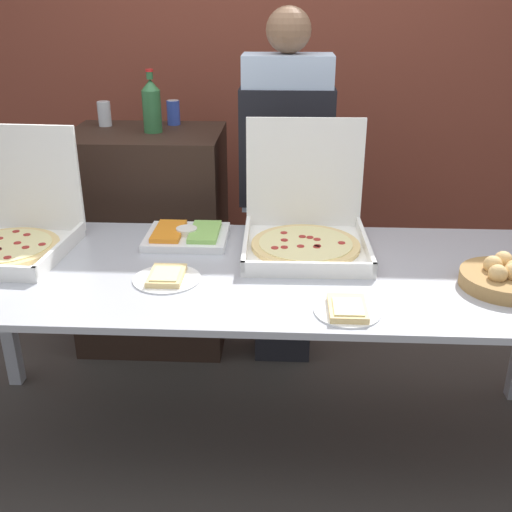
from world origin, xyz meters
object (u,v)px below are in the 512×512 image
Objects in this scene: paper_plate_front_center at (347,309)px; paper_plate_front_right at (167,277)px; pizza_box_far_left at (11,230)px; veggie_tray at (187,235)px; soda_bottle at (152,105)px; soda_can_colored at (173,113)px; person_server_vest at (286,177)px; pizza_box_near_right at (305,227)px; soda_can_silver at (104,114)px; bread_basket at (505,278)px.

paper_plate_front_right is (-0.62, 0.21, -0.00)m from paper_plate_front_center.
veggie_tray is (0.67, 0.13, -0.06)m from pizza_box_far_left.
pizza_box_far_left is 0.94m from soda_bottle.
veggie_tray is 0.91m from soda_can_colored.
paper_plate_front_center is at bearing -60.79° from soda_can_colored.
person_server_vest is (0.65, -0.15, -0.30)m from soda_bottle.
pizza_box_near_right is at bearing 102.55° from paper_plate_front_center.
pizza_box_near_right is at bearing -38.65° from soda_can_silver.
person_server_vest is at bearing 131.63° from bread_basket.
person_server_vest reaches higher than veggie_tray.
paper_plate_front_right is 0.79× the size of bread_basket.
bread_basket is at bearing -27.34° from pizza_box_near_right.
soda_bottle reaches higher than soda_can_colored.
soda_bottle is 0.32m from soda_can_silver.
bread_basket is (0.68, -0.33, -0.05)m from pizza_box_near_right.
pizza_box_near_right is 1.32m from soda_can_silver.
person_server_vest reaches higher than paper_plate_front_center.
soda_can_silver is (-1.68, 1.14, 0.34)m from bread_basket.
soda_can_colored is at bearing 138.37° from bread_basket.
bread_basket is at bearing 131.63° from person_server_vest.
paper_plate_front_right is at bearing -76.74° from soda_bottle.
soda_can_colored is at bearing 8.29° from soda_can_silver.
pizza_box_far_left is (-1.15, -0.09, -0.00)m from pizza_box_near_right.
soda_can_silver is at bearing 153.41° from soda_bottle.
pizza_box_far_left is at bearing -99.29° from soda_can_silver.
pizza_box_far_left is 0.95m from soda_can_silver.
soda_can_silver is at bearing 140.28° from pizza_box_near_right.
pizza_box_near_right is 1.66× the size of bread_basket.
paper_plate_front_right is 0.37m from veggie_tray.
paper_plate_front_center is 0.88× the size of paper_plate_front_right.
soda_can_colored is (0.34, 0.05, 0.00)m from soda_can_silver.
pizza_box_near_right is 0.53m from person_server_vest.
soda_can_colored reaches higher than veggie_tray.
bread_basket is at bearing -35.43° from soda_bottle.
pizza_box_near_right is 4.08× the size of soda_can_colored.
pizza_box_far_left is 0.29× the size of person_server_vest.
soda_bottle is at bearing 144.57° from bread_basket.
pizza_box_far_left is at bearing -119.21° from soda_bottle.
bread_basket is 2.45× the size of soda_can_colored.
soda_can_silver is at bearing 129.86° from paper_plate_front_center.
person_server_vest is (-0.76, 0.85, 0.10)m from bread_basket.
soda_can_silver and soda_can_colored have the same top height.
paper_plate_front_right is 1.94× the size of soda_can_colored.
soda_can_colored is (-1.34, 1.19, 0.34)m from bread_basket.
soda_can_silver reaches higher than bread_basket.
person_server_vest is (0.93, -0.29, -0.24)m from soda_can_silver.
person_server_vest is at bearing 50.28° from veggie_tray.
veggie_tray is at bearing -77.48° from soda_can_colored.
pizza_box_near_right is 0.49m from veggie_tray.
pizza_box_far_left reaches higher than paper_plate_front_right.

